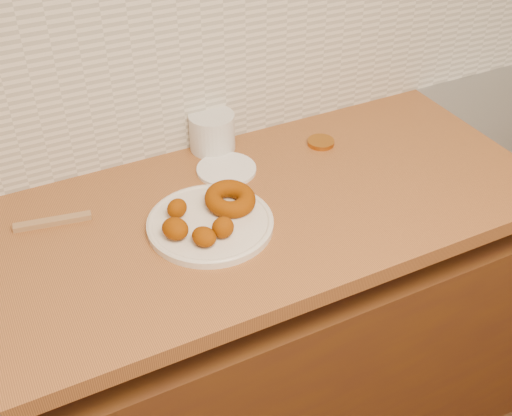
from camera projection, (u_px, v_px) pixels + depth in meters
The scene contains 10 objects.
base_cabinet at pixel (310, 331), 1.82m from camera, with size 3.60×0.60×0.77m, color #542E0E.
butcher_block at pixel (45, 275), 1.29m from camera, with size 2.30×0.62×0.04m, color #9C5D29.
backsplash at pixel (265, 18), 1.54m from camera, with size 3.60×0.02×0.60m, color beige.
donut_plate at pixel (210, 224), 1.38m from camera, with size 0.27×0.27×0.02m, color silver.
ring_donut at pixel (230, 199), 1.40m from camera, with size 0.11×0.11×0.04m, color #793800.
fried_dough_chunks at pixel (193, 226), 1.33m from camera, with size 0.15×0.17×0.05m.
plastic_tub at pixel (212, 132), 1.61m from camera, with size 0.11×0.11×0.10m, color silver.
tub_lid at pixel (226, 169), 1.55m from camera, with size 0.14×0.14×0.01m, color white.
brass_jar_lid at pixel (321, 142), 1.65m from camera, with size 0.07×0.07×0.01m, color #AF6E22.
wooden_utensil at pixel (53, 222), 1.39m from camera, with size 0.16×0.02×0.01m, color #956F46.
Camera 1 is at (-0.69, 0.66, 1.77)m, focal length 45.00 mm.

